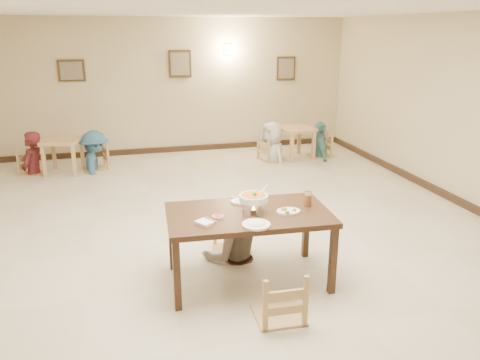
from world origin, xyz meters
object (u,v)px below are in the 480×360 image
object	(u,v)px
drink_glass	(308,199)
bg_chair_rr	(320,135)
chair_near	(279,271)
bg_chair_lr	(94,146)
bg_diner_c	(272,122)
bg_table_left	(62,146)
chair_far	(229,219)
main_table	(249,219)
bg_diner_b	(93,131)
curry_warmer	(254,198)
bg_table_right	(296,134)
bg_chair_ll	(31,152)
bg_diner_a	(28,132)
bg_chair_rl	(272,137)
main_diner	(232,197)
bg_diner_d	(321,122)

from	to	relation	value
drink_glass	bg_chair_rr	xyz separation A→B (m)	(2.29, 4.81, -0.40)
chair_near	bg_chair_lr	distance (m)	6.11
bg_chair_lr	bg_diner_c	size ratio (longest dim) A/B	0.60
bg_table_left	chair_far	bearing A→B (deg)	-60.68
main_table	bg_diner_b	bearing A→B (deg)	113.16
curry_warmer	chair_far	bearing A→B (deg)	97.53
bg_table_right	bg_diner_b	size ratio (longest dim) A/B	0.51
bg_table_right	bg_table_left	bearing A→B (deg)	179.00
main_table	bg_chair_ll	bearing A→B (deg)	124.11
bg_table_right	bg_diner_a	size ratio (longest dim) A/B	0.48
chair_far	bg_chair_rl	xyz separation A→B (m)	(1.92, 4.11, 0.05)
main_table	bg_diner_b	distance (m)	5.36
bg_chair_ll	bg_chair_rl	world-z (taller)	bg_chair_rl
bg_chair_rr	main_diner	bearing A→B (deg)	-27.21
bg_table_left	bg_chair_rl	bearing A→B (deg)	-1.46
chair_near	bg_diner_c	distance (m)	5.89
chair_far	bg_chair_rr	distance (m)	5.10
curry_warmer	bg_table_right	size ratio (longest dim) A/B	0.43
chair_far	bg_table_right	bearing A→B (deg)	70.73
bg_table_left	bg_diner_a	xyz separation A→B (m)	(-0.59, 0.07, 0.30)
bg_chair_rl	bg_table_left	bearing A→B (deg)	72.56
bg_table_left	bg_table_right	size ratio (longest dim) A/B	0.99
chair_far	bg_table_left	bearing A→B (deg)	131.01
bg_diner_a	bg_diner_d	world-z (taller)	bg_diner_a
drink_glass	bg_chair_rl	size ratio (longest dim) A/B	0.16
bg_table_right	bg_diner_b	world-z (taller)	bg_diner_b
main_table	main_diner	distance (m)	0.62
bg_chair_rl	bg_diner_d	size ratio (longest dim) A/B	0.65
main_table	bg_table_right	xyz separation A→B (m)	(2.43, 4.88, -0.19)
bg_diner_d	bg_chair_ll	bearing A→B (deg)	94.02
drink_glass	bg_chair_ll	distance (m)	6.25
bg_diner_b	drink_glass	bearing A→B (deg)	-156.69
bg_table_left	bg_chair_rr	xyz separation A→B (m)	(5.41, -0.12, -0.05)
bg_table_right	bg_diner_d	xyz separation A→B (m)	(0.56, -0.03, 0.24)
bg_chair_lr	bg_chair_rl	xyz separation A→B (m)	(3.70, -0.19, 0.01)
bg_diner_a	chair_far	bearing A→B (deg)	52.31
main_table	bg_chair_rl	distance (m)	5.20
curry_warmer	bg_table_right	world-z (taller)	curry_warmer
main_table	bg_table_left	size ratio (longest dim) A/B	2.24
main_diner	bg_chair_rr	xyz separation A→B (m)	(3.03, 4.22, -0.29)
curry_warmer	bg_chair_rl	size ratio (longest dim) A/B	0.34
main_table	curry_warmer	xyz separation A→B (m)	(0.05, -0.02, 0.25)
drink_glass	bg_chair_lr	world-z (taller)	bg_chair_lr
bg_diner_a	bg_chair_rl	bearing A→B (deg)	105.59
bg_table_left	bg_diner_b	distance (m)	0.65
chair_far	drink_glass	xyz separation A→B (m)	(0.75, -0.71, 0.44)
main_table	chair_near	xyz separation A→B (m)	(0.10, -0.75, -0.24)
chair_near	bg_chair_rr	bearing A→B (deg)	-115.13
curry_warmer	bg_chair_rl	xyz separation A→B (m)	(1.82, 4.87, -0.48)
main_table	bg_chair_ll	size ratio (longest dim) A/B	2.04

